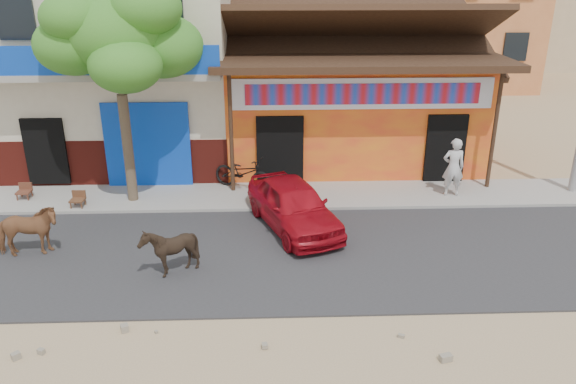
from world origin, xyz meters
name	(u,v)px	position (x,y,z in m)	size (l,w,h in m)	color
ground	(310,318)	(0.00, 0.00, 0.00)	(120.00, 120.00, 0.00)	#9E825B
road	(302,255)	(0.00, 2.50, 0.02)	(60.00, 5.00, 0.04)	#28282B
sidewalk	(295,196)	(0.00, 6.00, 0.06)	(60.00, 2.00, 0.12)	gray
dance_club	(347,105)	(2.00, 10.00, 1.80)	(8.00, 6.00, 3.60)	orange
cafe_building	(123,56)	(-5.50, 10.00, 3.50)	(7.00, 6.00, 7.00)	beige
tree	(122,94)	(-4.60, 5.80, 3.12)	(3.00, 3.00, 6.00)	#2D721E
cow_tan	(26,231)	(-6.29, 2.67, 0.65)	(0.66, 1.46, 1.23)	#8F5C39
cow_dark	(169,250)	(-2.90, 1.70, 0.62)	(0.93, 1.05, 1.15)	black
red_car	(293,205)	(-0.13, 3.95, 0.66)	(1.47, 3.65, 1.24)	#A20B17
scooter	(243,173)	(-1.50, 6.50, 0.62)	(0.67, 1.91, 1.00)	black
pedestrian	(453,167)	(4.50, 5.79, 0.97)	(0.62, 0.41, 1.70)	silver
cafe_chair_left	(76,193)	(-6.00, 5.32, 0.51)	(0.37, 0.37, 0.79)	#4E2E1A
cafe_chair_right	(23,185)	(-7.70, 5.97, 0.52)	(0.37, 0.37, 0.80)	#4F291A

